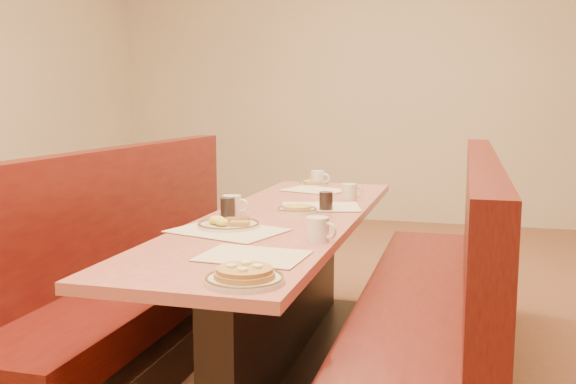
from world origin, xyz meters
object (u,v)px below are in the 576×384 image
(eggs_plate, at_px, (228,224))
(soda_tumbler_mid, at_px, (326,201))
(diner_table, at_px, (283,293))
(coffee_mug_c, at_px, (350,192))
(booth_right, at_px, (440,309))
(coffee_mug_a, at_px, (318,229))
(pancake_plate, at_px, (245,276))
(coffee_mug_b, at_px, (233,205))
(soda_tumbler_near, at_px, (228,208))
(booth_left, at_px, (144,284))
(coffee_mug_d, at_px, (318,178))

(eggs_plate, relative_size, soda_tumbler_mid, 2.89)
(diner_table, xyz_separation_m, soda_tumbler_mid, (0.16, 0.20, 0.42))
(eggs_plate, relative_size, coffee_mug_c, 2.32)
(booth_right, distance_m, coffee_mug_a, 0.80)
(diner_table, distance_m, coffee_mug_c, 0.73)
(pancake_plate, distance_m, coffee_mug_a, 0.61)
(diner_table, height_order, soda_tumbler_mid, soda_tumbler_mid)
(coffee_mug_c, bearing_deg, soda_tumbler_mid, -119.26)
(coffee_mug_b, relative_size, soda_tumbler_mid, 1.35)
(pancake_plate, distance_m, soda_tumbler_near, 1.08)
(booth_right, distance_m, pancake_plate, 1.29)
(diner_table, relative_size, booth_left, 1.00)
(soda_tumbler_near, bearing_deg, coffee_mug_d, 82.90)
(soda_tumbler_mid, bearing_deg, eggs_plate, -120.25)
(booth_left, distance_m, coffee_mug_a, 1.21)
(booth_left, xyz_separation_m, eggs_plate, (0.59, -0.33, 0.40))
(diner_table, height_order, coffee_mug_b, coffee_mug_b)
(coffee_mug_c, bearing_deg, coffee_mug_d, 98.33)
(coffee_mug_c, bearing_deg, eggs_plate, -132.90)
(booth_right, relative_size, soda_tumbler_near, 26.69)
(pancake_plate, bearing_deg, soda_tumbler_near, 113.40)
(eggs_plate, relative_size, coffee_mug_d, 2.15)
(eggs_plate, relative_size, coffee_mug_b, 2.15)
(booth_right, relative_size, pancake_plate, 10.32)
(soda_tumbler_mid, bearing_deg, soda_tumbler_near, -141.73)
(coffee_mug_c, distance_m, soda_tumbler_mid, 0.36)
(coffee_mug_c, xyz_separation_m, soda_tumbler_near, (-0.45, -0.67, 0.00))
(diner_table, bearing_deg, soda_tumbler_near, -154.14)
(coffee_mug_c, relative_size, soda_tumbler_near, 1.23)
(coffee_mug_a, bearing_deg, soda_tumbler_mid, 114.95)
(booth_left, bearing_deg, coffee_mug_d, 59.34)
(pancake_plate, distance_m, coffee_mug_b, 1.13)
(pancake_plate, height_order, soda_tumbler_near, soda_tumbler_near)
(coffee_mug_b, bearing_deg, coffee_mug_d, 77.84)
(coffee_mug_d, bearing_deg, eggs_plate, -89.46)
(eggs_plate, distance_m, coffee_mug_b, 0.30)
(booth_left, distance_m, coffee_mug_b, 0.67)
(booth_right, xyz_separation_m, soda_tumbler_near, (-0.96, -0.11, 0.44))
(diner_table, height_order, soda_tumbler_near, soda_tumbler_near)
(eggs_plate, xyz_separation_m, coffee_mug_a, (0.43, -0.16, 0.03))
(coffee_mug_c, height_order, coffee_mug_d, coffee_mug_d)
(coffee_mug_c, bearing_deg, booth_right, -67.84)
(pancake_plate, height_order, soda_tumbler_mid, soda_tumbler_mid)
(pancake_plate, bearing_deg, eggs_plate, 114.14)
(booth_left, bearing_deg, soda_tumbler_near, -12.61)
(booth_left, distance_m, coffee_mug_d, 1.35)
(diner_table, distance_m, soda_tumbler_near, 0.49)
(diner_table, height_order, coffee_mug_d, coffee_mug_d)
(diner_table, xyz_separation_m, booth_left, (-0.73, 0.00, -0.01))
(booth_right, relative_size, coffee_mug_d, 20.00)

